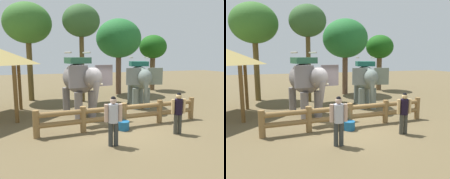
# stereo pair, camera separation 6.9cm
# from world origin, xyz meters

# --- Properties ---
(ground_plane) EXTENTS (60.00, 60.00, 0.00)m
(ground_plane) POSITION_xyz_m (0.00, 0.00, 0.00)
(ground_plane) COLOR brown
(log_fence) EXTENTS (7.32, 0.55, 1.05)m
(log_fence) POSITION_xyz_m (0.00, 0.15, 0.61)
(log_fence) COLOR olive
(log_fence) RESTS_ON ground
(elephant_near_left) EXTENTS (2.34, 3.84, 3.22)m
(elephant_near_left) POSITION_xyz_m (-1.38, 2.72, 1.81)
(elephant_near_left) COLOR slate
(elephant_near_left) RESTS_ON ground
(elephant_center) EXTENTS (2.19, 3.52, 2.95)m
(elephant_center) POSITION_xyz_m (2.27, 3.46, 1.66)
(elephant_center) COLOR slate
(elephant_center) RESTS_ON ground
(tourist_woman_in_black) EXTENTS (0.57, 0.36, 1.64)m
(tourist_woman_in_black) POSITION_xyz_m (1.68, -1.28, 0.95)
(tourist_woman_in_black) COLOR #383830
(tourist_woman_in_black) RESTS_ON ground
(tourist_man_in_blue) EXTENTS (0.60, 0.38, 1.71)m
(tourist_man_in_blue) POSITION_xyz_m (-1.07, -1.60, 0.99)
(tourist_man_in_blue) COLOR #303433
(tourist_man_in_blue) RESTS_ON ground
(tree_far_left) EXTENTS (3.48, 3.48, 5.81)m
(tree_far_left) POSITION_xyz_m (2.66, 8.05, 4.29)
(tree_far_left) COLOR brown
(tree_far_left) RESTS_ON ground
(tree_back_center) EXTENTS (2.38, 2.38, 6.23)m
(tree_back_center) POSITION_xyz_m (-0.61, 6.06, 5.12)
(tree_back_center) COLOR brown
(tree_back_center) RESTS_ON ground
(tree_far_right) EXTENTS (3.09, 3.09, 6.44)m
(tree_far_right) POSITION_xyz_m (-3.86, 7.56, 5.07)
(tree_far_right) COLOR brown
(tree_far_right) RESTS_ON ground
(tree_deep_back) EXTENTS (2.36, 2.36, 4.79)m
(tree_deep_back) POSITION_xyz_m (6.21, 9.06, 3.67)
(tree_deep_back) COLOR brown
(tree_deep_back) RESTS_ON ground
(feed_bucket) EXTENTS (0.46, 0.46, 0.37)m
(feed_bucket) POSITION_xyz_m (-0.14, -0.18, 0.18)
(feed_bucket) COLOR #19598C
(feed_bucket) RESTS_ON ground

